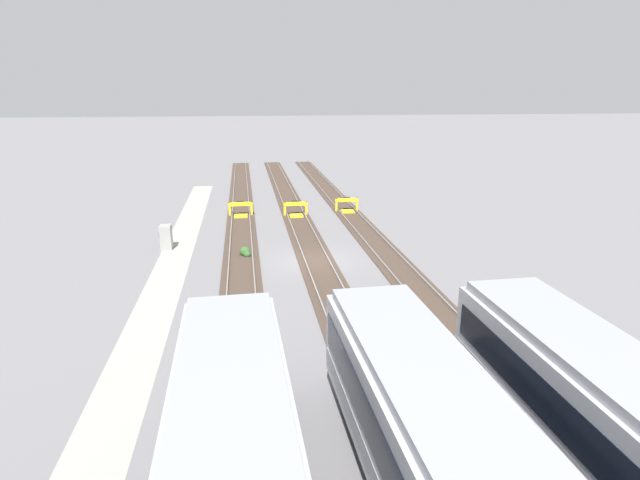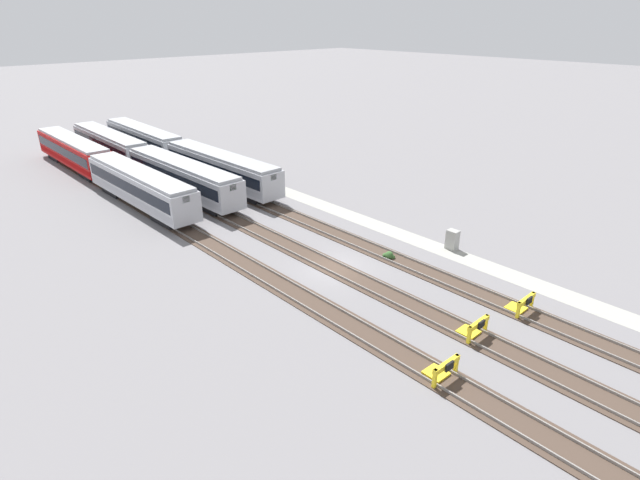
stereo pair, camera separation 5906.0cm
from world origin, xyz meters
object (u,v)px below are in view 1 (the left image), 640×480
object	(u,v)px
bumper_stop_near_inner_track	(296,210)
bumper_stop_middle_track	(347,206)
weed_clump	(245,252)
bumper_stop_nearest_track	(241,210)
electrical_cabinet	(166,237)

from	to	relation	value
bumper_stop_near_inner_track	bumper_stop_middle_track	size ratio (longest dim) A/B	1.00
bumper_stop_middle_track	weed_clump	distance (m)	13.99
bumper_stop_nearest_track	weed_clump	bearing A→B (deg)	1.42
bumper_stop_nearest_track	bumper_stop_near_inner_track	distance (m)	4.57
bumper_stop_middle_track	electrical_cabinet	distance (m)	16.31
bumper_stop_middle_track	weed_clump	bearing A→B (deg)	-38.86
bumper_stop_nearest_track	bumper_stop_middle_track	world-z (taller)	same
bumper_stop_near_inner_track	bumper_stop_middle_track	distance (m)	4.61
electrical_cabinet	weed_clump	xyz separation A→B (m)	(2.29, 5.07, -0.56)
weed_clump	bumper_stop_near_inner_track	bearing A→B (deg)	156.89
bumper_stop_middle_track	weed_clump	xyz separation A→B (m)	(10.89, -8.78, -0.27)
electrical_cabinet	bumper_stop_nearest_track	bearing A→B (deg)	149.97
bumper_stop_nearest_track	bumper_stop_near_inner_track	bearing A→B (deg)	82.27
bumper_stop_nearest_track	bumper_stop_middle_track	size ratio (longest dim) A/B	1.00
bumper_stop_middle_track	bumper_stop_near_inner_track	bearing A→B (deg)	-78.69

